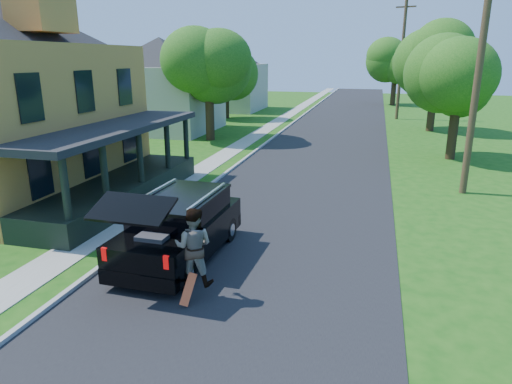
% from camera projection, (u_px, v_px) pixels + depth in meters
% --- Properties ---
extents(ground, '(140.00, 140.00, 0.00)m').
position_uv_depth(ground, '(237.00, 291.00, 11.53)').
color(ground, '#174E0F').
rests_on(ground, ground).
extents(street, '(8.00, 120.00, 0.02)m').
position_uv_depth(street, '(325.00, 147.00, 30.09)').
color(street, black).
rests_on(street, ground).
extents(curb, '(0.15, 120.00, 0.12)m').
position_uv_depth(curb, '(265.00, 144.00, 31.07)').
color(curb, '#9C9C97').
rests_on(curb, ground).
extents(sidewalk, '(1.30, 120.00, 0.03)m').
position_uv_depth(sidewalk, '(244.00, 143.00, 31.44)').
color(sidewalk, gray).
rests_on(sidewalk, ground).
extents(front_walk, '(6.50, 1.20, 0.03)m').
position_uv_depth(front_walk, '(64.00, 196.00, 19.39)').
color(front_walk, gray).
rests_on(front_walk, ground).
extents(neighbor_house_mid, '(12.78, 12.78, 8.30)m').
position_uv_depth(neighbor_house_mid, '(161.00, 77.00, 35.88)').
color(neighbor_house_mid, '#A6A493').
rests_on(neighbor_house_mid, ground).
extents(neighbor_house_far, '(12.78, 12.78, 8.30)m').
position_uv_depth(neighbor_house_far, '(225.00, 71.00, 50.73)').
color(neighbor_house_far, '#A6A493').
rests_on(neighbor_house_far, ground).
extents(black_suv, '(2.23, 5.46, 2.52)m').
position_uv_depth(black_suv, '(180.00, 227.00, 13.17)').
color(black_suv, black).
rests_on(black_suv, ground).
extents(skateboarder, '(1.03, 0.85, 1.93)m').
position_uv_depth(skateboarder, '(194.00, 246.00, 10.90)').
color(skateboarder, black).
rests_on(skateboarder, ground).
extents(skateboard, '(0.30, 0.50, 0.71)m').
position_uv_depth(skateboard, '(188.00, 290.00, 10.75)').
color(skateboard, '#C33A10').
rests_on(skateboard, ground).
extents(tree_left_mid, '(6.99, 6.59, 8.13)m').
position_uv_depth(tree_left_mid, '(208.00, 63.00, 31.32)').
color(tree_left_mid, black).
rests_on(tree_left_mid, ground).
extents(tree_left_far, '(5.29, 5.26, 7.64)m').
position_uv_depth(tree_left_far, '(225.00, 65.00, 43.15)').
color(tree_left_far, black).
rests_on(tree_left_far, ground).
extents(tree_right_near, '(5.33, 4.94, 7.13)m').
position_uv_depth(tree_right_near, '(459.00, 74.00, 25.25)').
color(tree_right_near, black).
rests_on(tree_right_near, ground).
extents(tree_right_mid, '(6.40, 6.12, 9.20)m').
position_uv_depth(tree_right_mid, '(437.00, 51.00, 35.00)').
color(tree_right_mid, black).
rests_on(tree_right_mid, ground).
extents(tree_right_far, '(6.96, 6.61, 8.70)m').
position_uv_depth(tree_right_far, '(396.00, 58.00, 54.93)').
color(tree_right_far, black).
rests_on(tree_right_far, ground).
extents(utility_pole_near, '(1.82, 0.31, 9.88)m').
position_uv_depth(utility_pole_near, '(479.00, 72.00, 18.48)').
color(utility_pole_near, '#3F301D').
rests_on(utility_pole_near, ground).
extents(utility_pole_far, '(1.76, 0.61, 10.74)m').
position_uv_depth(utility_pole_far, '(402.00, 59.00, 42.29)').
color(utility_pole_far, '#3F301D').
rests_on(utility_pole_far, ground).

